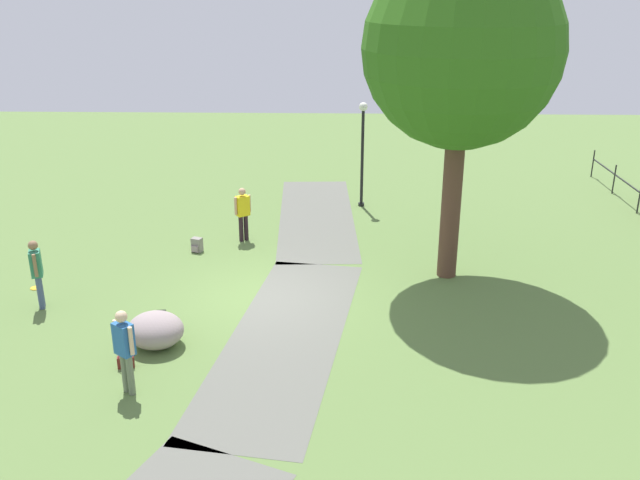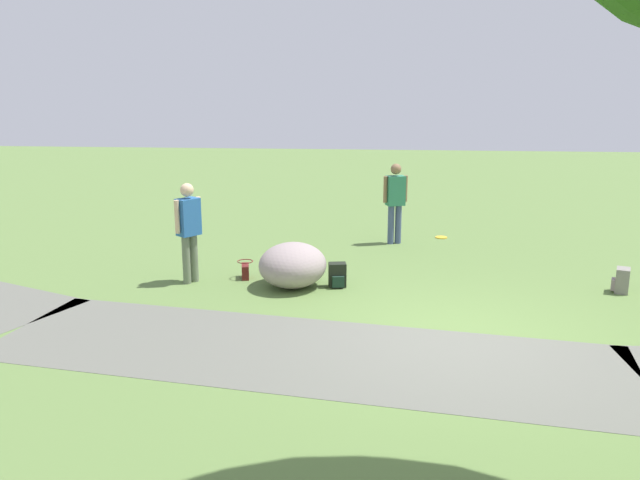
{
  "view_description": "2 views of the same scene",
  "coord_description": "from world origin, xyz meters",
  "views": [
    {
      "loc": [
        14.97,
        1.75,
        7.22
      ],
      "look_at": [
        -0.51,
        1.3,
        1.28
      ],
      "focal_mm": 38.57,
      "sensor_mm": 36.0,
      "label": 1
    },
    {
      "loc": [
        1.0,
        8.31,
        3.33
      ],
      "look_at": [
        1.85,
        -0.64,
        1.14
      ],
      "focal_mm": 37.2,
      "sensor_mm": 36.0,
      "label": 2
    }
  ],
  "objects": [
    {
      "name": "frisbee_on_grass",
      "position": [
        -0.3,
        -5.76,
        0.01
      ],
      "size": [
        0.25,
        0.25,
        0.02
      ],
      "color": "gold",
      "rests_on": "ground"
    },
    {
      "name": "lawn_boulder",
      "position": [
        2.43,
        -2.04,
        0.37
      ],
      "size": [
        1.39,
        1.45,
        0.73
      ],
      "color": "gray",
      "rests_on": "ground"
    },
    {
      "name": "backpack_by_boulder",
      "position": [
        1.7,
        -2.1,
        0.19
      ],
      "size": [
        0.31,
        0.3,
        0.4
      ],
      "color": "black",
      "rests_on": "ground"
    },
    {
      "name": "footpath_segment_mid",
      "position": [
        1.95,
        0.64,
        0.0
      ],
      "size": [
        8.26,
        3.48,
        0.01
      ],
      "color": "#5F5F56",
      "rests_on": "ground"
    },
    {
      "name": "ground_plane",
      "position": [
        0.0,
        0.0,
        0.0
      ],
      "size": [
        48.0,
        48.0,
        0.0
      ],
      "primitive_type": "plane",
      "color": "#5A773C"
    },
    {
      "name": "man_near_boulder",
      "position": [
        0.72,
        -5.16,
        0.96
      ],
      "size": [
        0.49,
        0.35,
        1.66
      ],
      "color": "#425177",
      "rests_on": "ground"
    },
    {
      "name": "woman_with_handbag",
      "position": [
        4.17,
        -2.11,
        0.98
      ],
      "size": [
        0.41,
        0.43,
        1.68
      ],
      "color": "#667259",
      "rests_on": "ground"
    },
    {
      "name": "spare_backpack_on_lawn",
      "position": [
        -2.85,
        -2.23,
        0.19
      ],
      "size": [
        0.33,
        0.33,
        0.4
      ],
      "color": "gray",
      "rests_on": "ground"
    },
    {
      "name": "handbag_on_grass",
      "position": [
        3.3,
        -2.43,
        0.14
      ],
      "size": [
        0.32,
        0.34,
        0.31
      ],
      "color": "maroon",
      "rests_on": "ground"
    }
  ]
}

